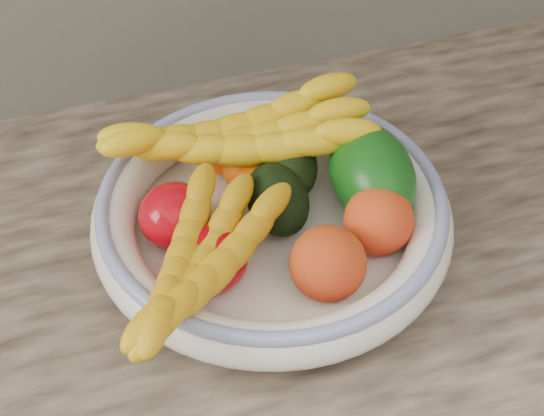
{
  "coord_description": "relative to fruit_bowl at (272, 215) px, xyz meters",
  "views": [
    {
      "loc": [
        -0.19,
        1.06,
        1.59
      ],
      "look_at": [
        0.0,
        1.66,
        0.96
      ],
      "focal_mm": 55.0,
      "sensor_mm": 36.0,
      "label": 1
    }
  ],
  "objects": [
    {
      "name": "fruit_bowl",
      "position": [
        0.0,
        0.0,
        0.0
      ],
      "size": [
        0.39,
        0.39,
        0.08
      ],
      "color": "white",
      "rests_on": "kitchen_counter"
    },
    {
      "name": "clementine_back_left",
      "position": [
        -0.02,
        0.1,
        0.01
      ],
      "size": [
        0.06,
        0.06,
        0.05
      ],
      "primitive_type": "ellipsoid",
      "rotation": [
        0.0,
        0.0,
        -0.29
      ],
      "color": "#F35C05",
      "rests_on": "fruit_bowl"
    },
    {
      "name": "clementine_back_right",
      "position": [
        0.04,
        0.11,
        0.01
      ],
      "size": [
        0.07,
        0.07,
        0.05
      ],
      "primitive_type": "ellipsoid",
      "rotation": [
        0.0,
        0.0,
        0.4
      ],
      "color": "orange",
      "rests_on": "fruit_bowl"
    },
    {
      "name": "clementine_back_mid",
      "position": [
        -0.0,
        0.06,
        0.01
      ],
      "size": [
        0.06,
        0.06,
        0.05
      ],
      "primitive_type": "ellipsoid",
      "rotation": [
        0.0,
        0.0,
        0.11
      ],
      "color": "orange",
      "rests_on": "fruit_bowl"
    },
    {
      "name": "clementine_extra",
      "position": [
        -0.01,
        0.07,
        0.01
      ],
      "size": [
        0.06,
        0.06,
        0.05
      ],
      "primitive_type": "ellipsoid",
      "color": "#F26005",
      "rests_on": "fruit_bowl"
    },
    {
      "name": "tomato_left",
      "position": [
        -0.1,
        0.02,
        0.01
      ],
      "size": [
        0.1,
        0.1,
        0.07
      ],
      "primitive_type": "ellipsoid",
      "rotation": [
        0.0,
        0.0,
        -0.36
      ],
      "color": "#B30512",
      "rests_on": "fruit_bowl"
    },
    {
      "name": "tomato_near_left",
      "position": [
        -0.08,
        -0.05,
        0.01
      ],
      "size": [
        0.1,
        0.1,
        0.07
      ],
      "primitive_type": "ellipsoid",
      "rotation": [
        0.0,
        0.0,
        -0.39
      ],
      "color": "#B80008",
      "rests_on": "fruit_bowl"
    },
    {
      "name": "avocado_center",
      "position": [
        0.01,
        0.01,
        0.02
      ],
      "size": [
        0.07,
        0.1,
        0.07
      ],
      "primitive_type": "ellipsoid",
      "rotation": [
        0.0,
        0.0,
        -0.03
      ],
      "color": "black",
      "rests_on": "fruit_bowl"
    },
    {
      "name": "avocado_right",
      "position": [
        0.04,
        0.05,
        0.02
      ],
      "size": [
        0.09,
        0.1,
        0.06
      ],
      "primitive_type": "ellipsoid",
      "rotation": [
        0.0,
        0.0,
        -0.33
      ],
      "color": "black",
      "rests_on": "fruit_bowl"
    },
    {
      "name": "green_mango",
      "position": [
        0.11,
        0.0,
        0.03
      ],
      "size": [
        0.11,
        0.14,
        0.12
      ],
      "primitive_type": "ellipsoid",
      "rotation": [
        0.0,
        0.31,
        -0.02
      ],
      "color": "#0D4A0E",
      "rests_on": "fruit_bowl"
    },
    {
      "name": "peach_front",
      "position": [
        0.03,
        -0.1,
        0.02
      ],
      "size": [
        0.09,
        0.09,
        0.08
      ],
      "primitive_type": "ellipsoid",
      "rotation": [
        0.0,
        0.0,
        -0.25
      ],
      "color": "orange",
      "rests_on": "fruit_bowl"
    },
    {
      "name": "peach_right",
      "position": [
        0.1,
        -0.06,
        0.02
      ],
      "size": [
        0.09,
        0.09,
        0.07
      ],
      "primitive_type": "ellipsoid",
      "rotation": [
        0.0,
        0.0,
        0.17
      ],
      "color": "orange",
      "rests_on": "fruit_bowl"
    },
    {
      "name": "banana_bunch_back",
      "position": [
        -0.01,
        0.08,
        0.04
      ],
      "size": [
        0.33,
        0.14,
        0.09
      ],
      "primitive_type": null,
      "rotation": [
        0.0,
        0.0,
        -0.08
      ],
      "color": "yellow",
      "rests_on": "fruit_bowl"
    },
    {
      "name": "banana_bunch_front",
      "position": [
        -0.1,
        -0.08,
        0.03
      ],
      "size": [
        0.26,
        0.29,
        0.08
      ],
      "primitive_type": null,
      "rotation": [
        0.0,
        0.0,
        0.9
      ],
      "color": "gold",
      "rests_on": "fruit_bowl"
    }
  ]
}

